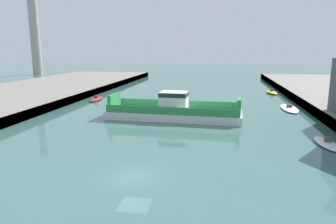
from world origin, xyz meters
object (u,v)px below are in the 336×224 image
at_px(chain_ferry, 174,110).
at_px(moored_boat_near_left, 96,99).
at_px(moored_boat_mid_left, 289,108).
at_px(smokestack_distant_a, 34,29).
at_px(moored_boat_mid_right, 272,92).
at_px(moored_boat_near_right, 328,144).

xyz_separation_m(chain_ferry, moored_boat_near_left, (-17.62, 13.40, -0.93)).
relative_size(moored_boat_mid_left, smokestack_distant_a, 0.24).
relative_size(moored_boat_mid_left, moored_boat_mid_right, 1.34).
distance_m(chain_ferry, moored_boat_mid_left, 20.64).
bearing_deg(moored_boat_mid_left, moored_boat_near_left, 174.50).
bearing_deg(chain_ferry, moored_boat_near_right, -29.23).
xyz_separation_m(moored_boat_near_left, moored_boat_near_right, (35.42, -23.36, -0.03)).
bearing_deg(moored_boat_mid_right, moored_boat_mid_left, -90.05).
xyz_separation_m(moored_boat_near_left, moored_boat_mid_left, (35.67, -3.44, -0.05)).
bearing_deg(moored_boat_mid_left, chain_ferry, -151.10).
xyz_separation_m(moored_boat_mid_right, smokestack_distant_a, (-83.55, 39.77, 17.48)).
relative_size(moored_boat_near_right, moored_boat_mid_right, 0.93).
bearing_deg(chain_ferry, smokestack_distant_a, 133.62).
height_order(chain_ferry, moored_boat_near_left, chain_ferry).
bearing_deg(chain_ferry, moored_boat_mid_right, 58.04).
bearing_deg(smokestack_distant_a, chain_ferry, -46.38).
relative_size(chain_ferry, moored_boat_mid_left, 2.41).
relative_size(moored_boat_near_right, moored_boat_mid_left, 0.69).
relative_size(moored_boat_near_left, smokestack_distant_a, 0.18).
distance_m(moored_boat_mid_right, smokestack_distant_a, 94.17).
relative_size(chain_ferry, moored_boat_mid_right, 3.23).
relative_size(chain_ferry, moored_boat_near_left, 3.23).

